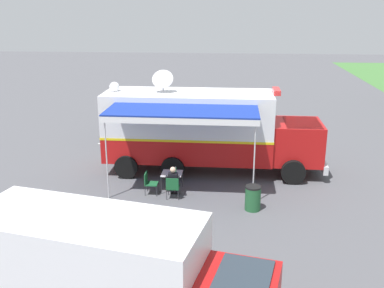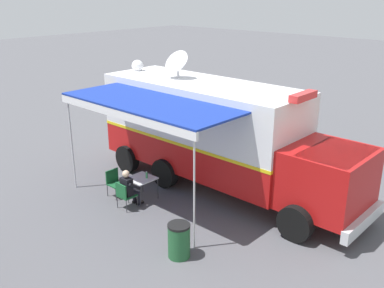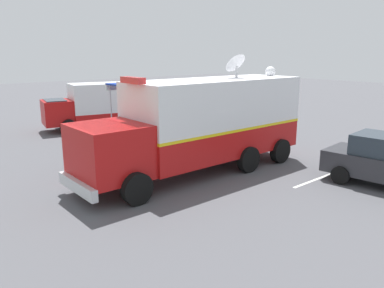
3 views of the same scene
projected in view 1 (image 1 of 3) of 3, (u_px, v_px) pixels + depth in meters
ground_plane at (188, 169)px, 20.20m from camera, size 100.00×100.00×0.00m
lot_stripe at (143, 145)px, 23.73m from camera, size 0.17×4.80×0.01m
command_truck at (205, 128)px, 19.52m from camera, size 4.91×9.52×4.53m
folding_table at (172, 174)px, 17.75m from camera, size 0.81×0.81×0.73m
water_bottle at (176, 170)px, 17.81m from camera, size 0.07×0.07×0.22m
folding_chair_at_table at (173, 186)px, 17.03m from camera, size 0.49×0.49×0.87m
folding_chair_beside_table at (149, 181)px, 17.48m from camera, size 0.49×0.49×0.87m
seated_responder at (173, 181)px, 17.16m from camera, size 0.66×0.55×1.25m
trash_bin at (253, 198)px, 16.13m from camera, size 0.57×0.57×0.91m
support_truck at (109, 274)px, 9.95m from camera, size 3.48×7.08×2.70m
car_behind_truck at (145, 120)px, 25.34m from camera, size 4.35×2.32×1.76m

